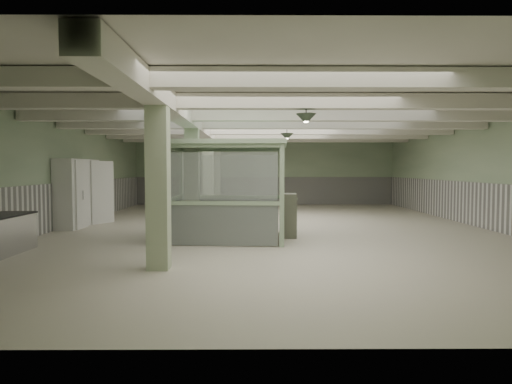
{
  "coord_description": "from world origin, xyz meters",
  "views": [
    {
      "loc": [
        -0.66,
        -14.9,
        1.99
      ],
      "look_at": [
        -0.56,
        -1.81,
        1.3
      ],
      "focal_mm": 32.0,
      "sensor_mm": 36.0,
      "label": 1
    }
  ],
  "objects": [
    {
      "name": "floor",
      "position": [
        0.0,
        0.0,
        0.0
      ],
      "size": [
        20.0,
        20.0,
        0.0
      ],
      "primitive_type": "plane",
      "color": "silver",
      "rests_on": "ground"
    },
    {
      "name": "ceiling",
      "position": [
        0.0,
        0.0,
        3.6
      ],
      "size": [
        14.0,
        20.0,
        0.02
      ],
      "primitive_type": "cube",
      "color": "white",
      "rests_on": "wall_back"
    },
    {
      "name": "wall_back",
      "position": [
        0.0,
        10.0,
        1.8
      ],
      "size": [
        14.0,
        0.02,
        3.6
      ],
      "primitive_type": "cube",
      "color": "#A9BE98",
      "rests_on": "floor"
    },
    {
      "name": "wall_front",
      "position": [
        0.0,
        -10.0,
        1.8
      ],
      "size": [
        14.0,
        0.02,
        3.6
      ],
      "primitive_type": "cube",
      "color": "#A9BE98",
      "rests_on": "floor"
    },
    {
      "name": "wall_left",
      "position": [
        -7.0,
        0.0,
        1.8
      ],
      "size": [
        0.02,
        20.0,
        3.6
      ],
      "primitive_type": "cube",
      "color": "#A9BE98",
      "rests_on": "floor"
    },
    {
      "name": "wall_right",
      "position": [
        7.0,
        0.0,
        1.8
      ],
      "size": [
        0.02,
        20.0,
        3.6
      ],
      "primitive_type": "cube",
      "color": "#A9BE98",
      "rests_on": "floor"
    },
    {
      "name": "wainscot_left",
      "position": [
        -6.97,
        0.0,
        0.75
      ],
      "size": [
        0.05,
        19.9,
        1.5
      ],
      "primitive_type": "cube",
      "color": "white",
      "rests_on": "floor"
    },
    {
      "name": "wainscot_right",
      "position": [
        6.97,
        0.0,
        0.75
      ],
      "size": [
        0.05,
        19.9,
        1.5
      ],
      "primitive_type": "cube",
      "color": "white",
      "rests_on": "floor"
    },
    {
      "name": "wainscot_back",
      "position": [
        0.0,
        9.97,
        0.75
      ],
      "size": [
        13.9,
        0.05,
        1.5
      ],
      "primitive_type": "cube",
      "color": "white",
      "rests_on": "floor"
    },
    {
      "name": "girder",
      "position": [
        -2.5,
        0.0,
        3.38
      ],
      "size": [
        0.45,
        19.9,
        0.4
      ],
      "primitive_type": "cube",
      "color": "silver",
      "rests_on": "ceiling"
    },
    {
      "name": "beam_a",
      "position": [
        0.0,
        -7.5,
        3.42
      ],
      "size": [
        13.9,
        0.35,
        0.32
      ],
      "primitive_type": "cube",
      "color": "silver",
      "rests_on": "ceiling"
    },
    {
      "name": "beam_b",
      "position": [
        0.0,
        -5.0,
        3.42
      ],
      "size": [
        13.9,
        0.35,
        0.32
      ],
      "primitive_type": "cube",
      "color": "silver",
      "rests_on": "ceiling"
    },
    {
      "name": "beam_c",
      "position": [
        0.0,
        -2.5,
        3.42
      ],
      "size": [
        13.9,
        0.35,
        0.32
      ],
      "primitive_type": "cube",
      "color": "silver",
      "rests_on": "ceiling"
    },
    {
      "name": "beam_d",
      "position": [
        0.0,
        0.0,
        3.42
      ],
      "size": [
        13.9,
        0.35,
        0.32
      ],
      "primitive_type": "cube",
      "color": "silver",
      "rests_on": "ceiling"
    },
    {
      "name": "beam_e",
      "position": [
        0.0,
        2.5,
        3.42
      ],
      "size": [
        13.9,
        0.35,
        0.32
      ],
      "primitive_type": "cube",
      "color": "silver",
      "rests_on": "ceiling"
    },
    {
      "name": "beam_f",
      "position": [
        0.0,
        5.0,
        3.42
      ],
      "size": [
        13.9,
        0.35,
        0.32
      ],
      "primitive_type": "cube",
      "color": "silver",
      "rests_on": "ceiling"
    },
    {
      "name": "beam_g",
      "position": [
        0.0,
        7.5,
        3.42
      ],
      "size": [
        13.9,
        0.35,
        0.32
      ],
      "primitive_type": "cube",
      "color": "silver",
      "rests_on": "ceiling"
    },
    {
      "name": "column_a",
      "position": [
        -2.5,
        -6.0,
        1.8
      ],
      "size": [
        0.42,
        0.42,
        3.6
      ],
      "primitive_type": "cube",
      "color": "#B6C7A0",
      "rests_on": "floor"
    },
    {
      "name": "column_b",
      "position": [
        -2.5,
        -1.0,
        1.8
      ],
      "size": [
        0.42,
        0.42,
        3.6
      ],
      "primitive_type": "cube",
      "color": "#B6C7A0",
      "rests_on": "floor"
    },
    {
      "name": "column_c",
      "position": [
        -2.5,
        4.0,
        1.8
      ],
      "size": [
        0.42,
        0.42,
        3.6
      ],
      "primitive_type": "cube",
      "color": "#B6C7A0",
      "rests_on": "floor"
    },
    {
      "name": "column_d",
      "position": [
        -2.5,
        8.0,
        1.8
      ],
      "size": [
        0.42,
        0.42,
        3.6
      ],
      "primitive_type": "cube",
      "color": "#B6C7A0",
      "rests_on": "floor"
    },
    {
      "name": "pendant_front",
      "position": [
        0.5,
        -5.0,
        3.05
      ],
      "size": [
        0.44,
        0.44,
        0.22
      ],
      "primitive_type": "cone",
      "rotation": [
        3.14,
        0.0,
        0.0
      ],
      "color": "#334030",
      "rests_on": "ceiling"
    },
    {
      "name": "pendant_mid",
      "position": [
        0.5,
        0.5,
        3.05
      ],
      "size": [
        0.44,
        0.44,
        0.22
      ],
      "primitive_type": "cone",
      "rotation": [
        3.14,
        0.0,
        0.0
      ],
      "color": "#334030",
      "rests_on": "ceiling"
    },
    {
      "name": "pendant_back",
      "position": [
        0.5,
        5.5,
        3.05
      ],
      "size": [
        0.44,
        0.44,
        0.22
      ],
      "primitive_type": "cone",
      "rotation": [
        3.14,
        0.0,
        0.0
      ],
      "color": "#334030",
      "rests_on": "ceiling"
    },
    {
      "name": "walkin_cooler",
      "position": [
        -6.62,
        0.72,
        1.19
      ],
      "size": [
        1.08,
        2.6,
        2.39
      ],
      "color": "white",
      "rests_on": "floor"
    },
    {
      "name": "guard_booth",
      "position": [
        -1.4,
        -2.11,
        1.82
      ],
      "size": [
        3.54,
        3.05,
        2.72
      ],
      "rotation": [
        0.0,
        0.0,
        -0.06
      ],
      "color": "#9BB792",
      "rests_on": "floor"
    },
    {
      "name": "filing_cabinet",
      "position": [
        0.39,
        -1.93,
        0.63
      ],
      "size": [
        0.42,
        0.59,
        1.26
      ],
      "primitive_type": "cube",
      "rotation": [
        0.0,
        0.0,
        -0.02
      ],
      "color": "#5D6150",
      "rests_on": "floor"
    }
  ]
}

